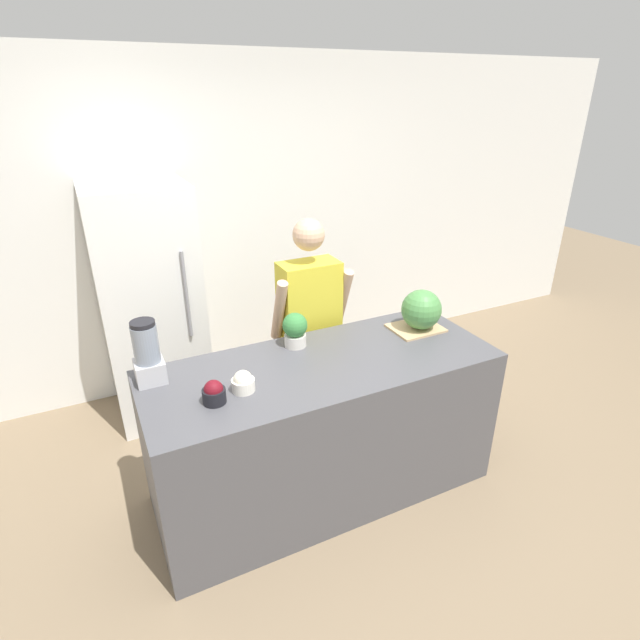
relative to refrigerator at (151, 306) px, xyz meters
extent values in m
plane|color=#7F6B51|center=(0.74, -1.74, -0.88)|extent=(14.00, 14.00, 0.00)
cube|color=white|center=(0.74, 0.38, 0.42)|extent=(8.00, 0.06, 2.60)
cube|color=#4C4C51|center=(0.74, -1.35, -0.42)|extent=(2.03, 0.79, 0.91)
cube|color=white|center=(0.00, 0.00, 0.00)|extent=(0.68, 0.65, 1.76)
cylinder|color=gray|center=(0.20, -0.34, 0.18)|extent=(0.02, 0.02, 0.61)
cube|color=gray|center=(0.93, -0.76, -0.50)|extent=(0.30, 0.18, 0.76)
cube|color=gold|center=(0.93, -0.76, 0.15)|extent=(0.40, 0.22, 0.54)
sphere|color=#DBAD89|center=(0.93, -0.76, 0.61)|extent=(0.21, 0.21, 0.21)
cylinder|color=#DBAD89|center=(0.69, -0.80, 0.14)|extent=(0.07, 0.22, 0.46)
cylinder|color=#DBAD89|center=(1.16, -0.80, 0.14)|extent=(0.07, 0.22, 0.46)
cube|color=tan|center=(1.47, -1.22, 0.04)|extent=(0.32, 0.26, 0.01)
sphere|color=#4C8C47|center=(1.48, -1.24, 0.17)|extent=(0.25, 0.25, 0.25)
cylinder|color=black|center=(0.08, -1.46, 0.07)|extent=(0.12, 0.12, 0.07)
sphere|color=maroon|center=(0.08, -1.46, 0.11)|extent=(0.10, 0.10, 0.10)
cylinder|color=white|center=(0.24, -1.42, 0.06)|extent=(0.12, 0.12, 0.06)
sphere|color=white|center=(0.24, -1.42, 0.10)|extent=(0.10, 0.10, 0.10)
cube|color=#B7B7BC|center=(-0.17, -1.12, 0.09)|extent=(0.15, 0.15, 0.12)
cylinder|color=gray|center=(-0.17, -1.12, 0.26)|extent=(0.13, 0.13, 0.21)
cylinder|color=black|center=(-0.17, -1.12, 0.37)|extent=(0.13, 0.13, 0.02)
cylinder|color=beige|center=(0.68, -1.09, 0.07)|extent=(0.13, 0.13, 0.07)
sphere|color=#387F3D|center=(0.68, -1.09, 0.17)|extent=(0.15, 0.15, 0.15)
camera|label=1|loc=(-0.37, -3.55, 1.44)|focal=28.00mm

